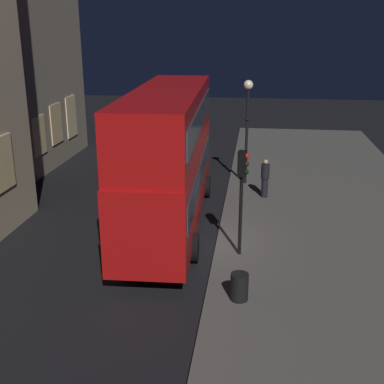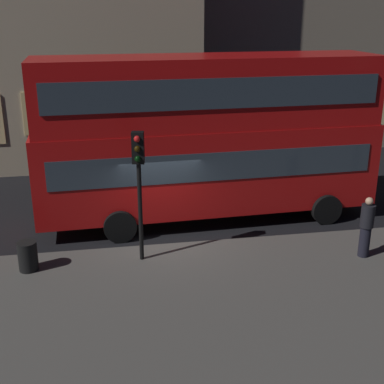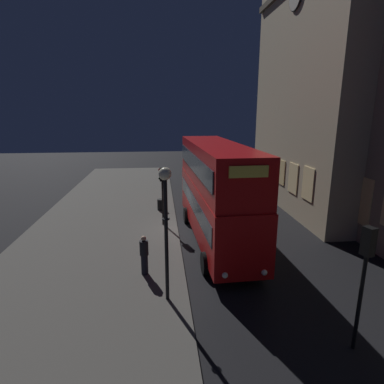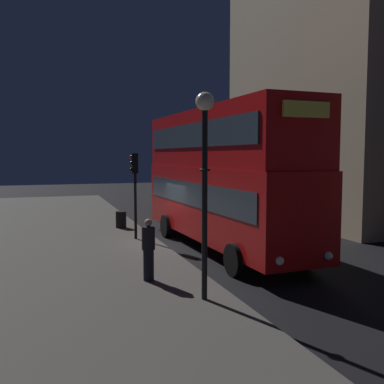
{
  "view_description": "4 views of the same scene",
  "coord_description": "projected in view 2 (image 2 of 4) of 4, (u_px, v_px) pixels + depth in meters",
  "views": [
    {
      "loc": [
        -16.7,
        -1.77,
        7.69
      ],
      "look_at": [
        -0.25,
        0.4,
        2.15
      ],
      "focal_mm": 46.77,
      "sensor_mm": 36.0,
      "label": 1
    },
    {
      "loc": [
        -1.6,
        -14.53,
        6.83
      ],
      "look_at": [
        0.97,
        0.22,
        1.49
      ],
      "focal_mm": 48.19,
      "sensor_mm": 36.0,
      "label": 2
    },
    {
      "loc": [
        18.43,
        -1.44,
        7.11
      ],
      "look_at": [
        -0.42,
        0.47,
        2.29
      ],
      "focal_mm": 29.67,
      "sensor_mm": 36.0,
      "label": 3
    },
    {
      "loc": [
        17.49,
        -4.99,
        3.72
      ],
      "look_at": [
        0.02,
        0.97,
        2.15
      ],
      "focal_mm": 40.47,
      "sensor_mm": 36.0,
      "label": 4
    }
  ],
  "objects": [
    {
      "name": "pedestrian",
      "position": [
        366.0,
        226.0,
        14.51
      ],
      "size": [
        0.38,
        0.38,
        1.79
      ],
      "rotation": [
        0.0,
        0.0,
        5.59
      ],
      "color": "black",
      "rests_on": "sidewalk_slab"
    },
    {
      "name": "double_decker_bus",
      "position": [
        208.0,
        132.0,
        16.76
      ],
      "size": [
        11.36,
        3.13,
        5.46
      ],
      "rotation": [
        0.0,
        0.0,
        0.04
      ],
      "color": "#B20F0F",
      "rests_on": "ground"
    },
    {
      "name": "traffic_light_near_kerb",
      "position": [
        139.0,
        170.0,
        13.73
      ],
      "size": [
        0.36,
        0.38,
        3.68
      ],
      "rotation": [
        0.0,
        0.0,
        -0.18
      ],
      "color": "black",
      "rests_on": "sidewalk_slab"
    },
    {
      "name": "litter_bin",
      "position": [
        28.0,
        256.0,
        13.89
      ],
      "size": [
        0.52,
        0.52,
        0.82
      ],
      "primitive_type": "cylinder",
      "color": "black",
      "rests_on": "sidewalk_slab"
    },
    {
      "name": "ground_plane",
      "position": [
        163.0,
        241.0,
        16.04
      ],
      "size": [
        80.0,
        80.0,
        0.0
      ],
      "primitive_type": "plane",
      "color": "black"
    },
    {
      "name": "sidewalk_slab",
      "position": [
        190.0,
        334.0,
        11.35
      ],
      "size": [
        44.0,
        9.15,
        0.12
      ],
      "primitive_type": "cube",
      "color": "#4C4944",
      "rests_on": "ground"
    }
  ]
}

